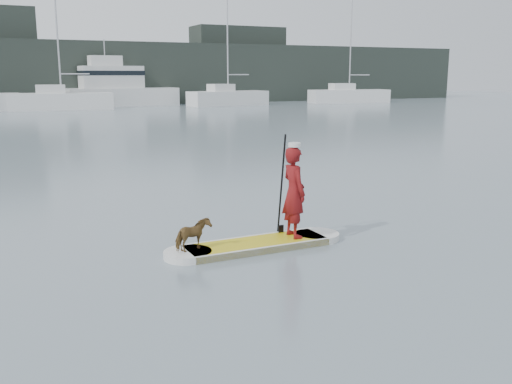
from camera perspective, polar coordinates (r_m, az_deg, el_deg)
name	(u,v)px	position (r m, az deg, el deg)	size (l,w,h in m)	color
paddleboard	(256,245)	(9.96, 0.00, -5.30)	(3.30, 0.82, 0.12)	gold
paddler	(294,192)	(10.08, 3.82, -0.03)	(0.59, 0.39, 1.62)	maroon
white_cap	(295,145)	(9.94, 3.88, 4.73)	(0.22, 0.22, 0.07)	silver
dog	(193,235)	(9.45, -6.32, -4.29)	(0.28, 0.62, 0.53)	brown
paddle	(281,196)	(10.34, 2.55, -0.45)	(0.10, 0.30, 2.00)	black
sailboat_d	(61,99)	(51.19, -18.93, 8.77)	(8.51, 3.43, 12.20)	white
sailboat_e	(227,97)	(55.02, -2.87, 9.47)	(7.93, 3.41, 11.15)	white
sailboat_f	(348,94)	(61.17, 9.22, 9.61)	(8.63, 3.78, 12.49)	white
motor_yacht_a	(118,88)	(55.51, -13.66, 10.12)	(10.26, 3.68, 6.06)	white
shore_mass	(72,73)	(59.16, -17.92, 11.22)	(90.00, 6.00, 6.00)	black
shore_building_east	(238,64)	(65.05, -1.81, 12.65)	(10.00, 4.00, 8.00)	black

